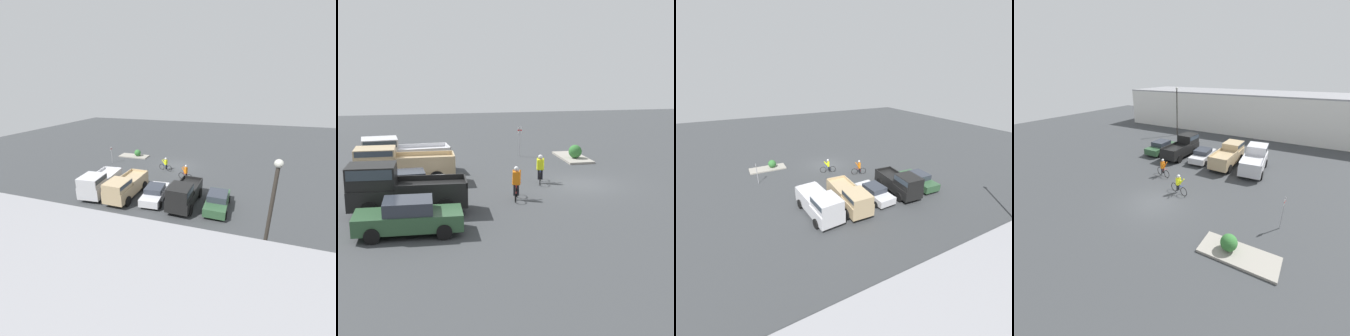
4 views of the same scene
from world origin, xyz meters
TOP-DOWN VIEW (x-y plane):
  - ground_plane at (0.00, 0.00)m, footprint 80.00×80.00m
  - warehouse_building at (0.00, 27.67)m, footprint 42.71×11.35m
  - sedan_0 at (-6.27, 9.79)m, footprint 2.04×4.42m
  - pickup_truck_0 at (-3.44, 10.31)m, footprint 2.36×5.46m
  - sedan_1 at (-0.67, 9.90)m, footprint 2.09×4.32m
  - pickup_truck_1 at (2.14, 10.32)m, footprint 2.25×5.62m
  - pickup_truck_2 at (4.89, 10.33)m, footprint 2.61×5.52m
  - cyclist_0 at (0.81, 2.24)m, footprint 1.83×0.64m
  - cyclist_1 at (-2.22, 4.37)m, footprint 1.71×0.61m
  - fire_lane_sign at (8.73, 1.62)m, footprint 0.07×0.30m
  - lamppost at (-9.02, 17.99)m, footprint 0.36×0.36m
  - curb_island at (7.18, -2.00)m, footprint 4.27×1.81m
  - shrub at (6.58, -1.98)m, footprint 0.95×0.95m

SIDE VIEW (x-z plane):
  - ground_plane at x=0.00m, z-range 0.00..0.00m
  - curb_island at x=7.18m, z-range 0.00..0.15m
  - shrub at x=6.58m, z-range 0.15..1.10m
  - sedan_1 at x=-0.67m, z-range 0.00..1.37m
  - sedan_0 at x=-6.27m, z-range 0.00..1.48m
  - cyclist_0 at x=0.81m, z-range -0.01..1.68m
  - cyclist_1 at x=-2.22m, z-range -0.02..1.73m
  - pickup_truck_1 at x=2.14m, z-range 0.06..2.22m
  - pickup_truck_2 at x=4.89m, z-range 0.03..2.34m
  - pickup_truck_0 at x=-3.44m, z-range 0.04..2.40m
  - fire_lane_sign at x=8.73m, z-range 0.24..2.54m
  - warehouse_building at x=0.00m, z-range 0.00..6.19m
  - lamppost at x=-9.02m, z-range 0.59..7.77m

